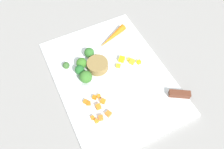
% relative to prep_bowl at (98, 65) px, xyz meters
% --- Properties ---
extents(ground_plane, '(4.00, 4.00, 0.00)m').
position_rel_prep_bowl_xyz_m(ground_plane, '(-0.06, -0.03, -0.03)').
color(ground_plane, gray).
extents(cutting_board, '(0.52, 0.38, 0.01)m').
position_rel_prep_bowl_xyz_m(cutting_board, '(-0.06, -0.03, -0.02)').
color(cutting_board, white).
rests_on(cutting_board, ground_plane).
extents(prep_bowl, '(0.08, 0.08, 0.03)m').
position_rel_prep_bowl_xyz_m(prep_bowl, '(0.00, 0.00, 0.00)').
color(prep_bowl, olive).
rests_on(prep_bowl, cutting_board).
extents(chef_knife, '(0.21, 0.32, 0.02)m').
position_rel_prep_bowl_xyz_m(chef_knife, '(-0.18, -0.13, -0.01)').
color(chef_knife, silver).
rests_on(chef_knife, cutting_board).
extents(whole_carrot, '(0.08, 0.14, 0.03)m').
position_rel_prep_bowl_xyz_m(whole_carrot, '(0.10, -0.11, -0.00)').
color(whole_carrot, orange).
rests_on(whole_carrot, cutting_board).
extents(carrot_dice_0, '(0.02, 0.02, 0.01)m').
position_rel_prep_bowl_xyz_m(carrot_dice_0, '(-0.11, 0.09, -0.01)').
color(carrot_dice_0, orange).
rests_on(carrot_dice_0, cutting_board).
extents(carrot_dice_1, '(0.02, 0.02, 0.01)m').
position_rel_prep_bowl_xyz_m(carrot_dice_1, '(-0.11, 0.06, -0.01)').
color(carrot_dice_1, orange).
rests_on(carrot_dice_1, cutting_board).
extents(carrot_dice_2, '(0.01, 0.01, 0.01)m').
position_rel_prep_bowl_xyz_m(carrot_dice_2, '(-0.19, 0.09, -0.01)').
color(carrot_dice_2, orange).
rests_on(carrot_dice_2, cutting_board).
extents(carrot_dice_3, '(0.01, 0.01, 0.01)m').
position_rel_prep_bowl_xyz_m(carrot_dice_3, '(-0.11, 0.05, -0.01)').
color(carrot_dice_3, orange).
rests_on(carrot_dice_3, cutting_board).
extents(carrot_dice_4, '(0.02, 0.02, 0.01)m').
position_rel_prep_bowl_xyz_m(carrot_dice_4, '(-0.18, 0.04, -0.01)').
color(carrot_dice_4, orange).
rests_on(carrot_dice_4, cutting_board).
extents(carrot_dice_5, '(0.02, 0.02, 0.01)m').
position_rel_prep_bowl_xyz_m(carrot_dice_5, '(-0.12, 0.09, -0.01)').
color(carrot_dice_5, orange).
rests_on(carrot_dice_5, cutting_board).
extents(carrot_dice_6, '(0.02, 0.02, 0.01)m').
position_rel_prep_bowl_xyz_m(carrot_dice_6, '(-0.18, 0.07, -0.01)').
color(carrot_dice_6, orange).
rests_on(carrot_dice_6, cutting_board).
extents(carrot_dice_7, '(0.02, 0.02, 0.01)m').
position_rel_prep_bowl_xyz_m(carrot_dice_7, '(-0.13, 0.04, -0.01)').
color(carrot_dice_7, orange).
rests_on(carrot_dice_7, cutting_board).
extents(carrot_dice_8, '(0.02, 0.02, 0.02)m').
position_rel_prep_bowl_xyz_m(carrot_dice_8, '(-0.15, 0.06, -0.01)').
color(carrot_dice_8, orange).
rests_on(carrot_dice_8, cutting_board).
extents(carrot_dice_9, '(0.01, 0.01, 0.01)m').
position_rel_prep_bowl_xyz_m(carrot_dice_9, '(-0.17, 0.09, -0.01)').
color(carrot_dice_9, orange).
rests_on(carrot_dice_9, cutting_board).
extents(pepper_dice_0, '(0.01, 0.01, 0.01)m').
position_rel_prep_bowl_xyz_m(pepper_dice_0, '(-0.05, -0.14, -0.01)').
color(pepper_dice_0, yellow).
rests_on(pepper_dice_0, cutting_board).
extents(pepper_dice_1, '(0.02, 0.02, 0.01)m').
position_rel_prep_bowl_xyz_m(pepper_dice_1, '(-0.03, -0.07, -0.01)').
color(pepper_dice_1, yellow).
rests_on(pepper_dice_1, cutting_board).
extents(pepper_dice_2, '(0.02, 0.02, 0.01)m').
position_rel_prep_bowl_xyz_m(pepper_dice_2, '(-0.04, -0.12, -0.01)').
color(pepper_dice_2, yellow).
rests_on(pepper_dice_2, cutting_board).
extents(pepper_dice_3, '(0.03, 0.03, 0.02)m').
position_rel_prep_bowl_xyz_m(pepper_dice_3, '(-0.01, -0.09, -0.01)').
color(pepper_dice_3, yellow).
rests_on(pepper_dice_3, cutting_board).
extents(pepper_dice_4, '(0.02, 0.02, 0.01)m').
position_rel_prep_bowl_xyz_m(pepper_dice_4, '(-0.02, -0.12, -0.01)').
color(pepper_dice_4, yellow).
rests_on(pepper_dice_4, cutting_board).
extents(broccoli_floret_0, '(0.02, 0.02, 0.03)m').
position_rel_prep_bowl_xyz_m(broccoli_floret_0, '(0.05, 0.10, 0.00)').
color(broccoli_floret_0, '#91BC5C').
rests_on(broccoli_floret_0, cutting_board).
extents(broccoli_floret_1, '(0.04, 0.04, 0.04)m').
position_rel_prep_bowl_xyz_m(broccoli_floret_1, '(0.06, 0.01, 0.01)').
color(broccoli_floret_1, '#98B066').
rests_on(broccoli_floret_1, cutting_board).
extents(broccoli_floret_2, '(0.04, 0.04, 0.04)m').
position_rel_prep_bowl_xyz_m(broccoli_floret_2, '(0.03, 0.05, 0.01)').
color(broccoli_floret_2, '#85B46D').
rests_on(broccoli_floret_2, cutting_board).
extents(broccoli_floret_3, '(0.03, 0.03, 0.04)m').
position_rel_prep_bowl_xyz_m(broccoli_floret_3, '(0.00, 0.07, 0.01)').
color(broccoli_floret_3, '#92B564').
rests_on(broccoli_floret_3, cutting_board).
extents(broccoli_floret_4, '(0.04, 0.04, 0.04)m').
position_rel_prep_bowl_xyz_m(broccoli_floret_4, '(-0.03, 0.06, 0.01)').
color(broccoli_floret_4, '#98B95E').
rests_on(broccoli_floret_4, cutting_board).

